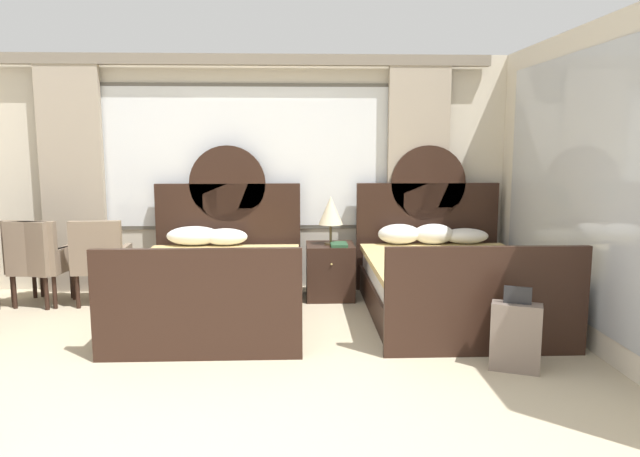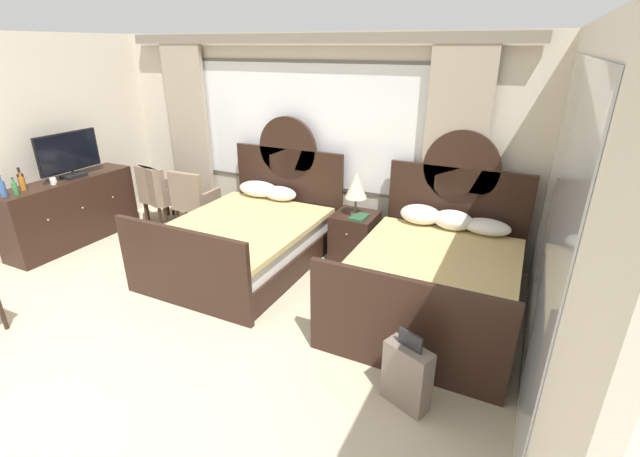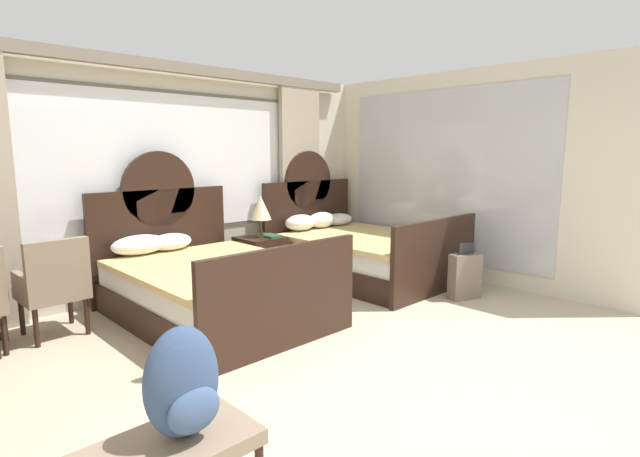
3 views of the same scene
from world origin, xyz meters
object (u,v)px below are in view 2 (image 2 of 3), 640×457
book_on_nightstand (359,217)px  bottle_spirit_blue (3,188)px  armchair_by_window_left (193,198)px  suitcase_on_floor (407,376)px  bed_near_window (248,237)px  bed_near_mirror (434,276)px  nightstand_between_beds (354,236)px  bottle_soda_green (15,188)px  cup_on_dresser (53,181)px  armchair_by_window_right (160,192)px  armchair_by_window_centre (159,192)px  table_lamp_on_nightstand (356,186)px  tv_flatscreen (69,155)px  bottle_liquor_amber (22,183)px  dresser_minibar (71,211)px  bottle_wine_dark (22,181)px

book_on_nightstand → bottle_spirit_blue: bottle_spirit_blue is taller
armchair_by_window_left → suitcase_on_floor: armchair_by_window_left is taller
bed_near_window → bed_near_mirror: bearing=0.2°
nightstand_between_beds → bottle_soda_green: bottle_soda_green is taller
bottle_spirit_blue → cup_on_dresser: 0.58m
bed_near_window → nightstand_between_beds: (1.15, 0.69, -0.04)m
nightstand_between_beds → suitcase_on_floor: suitcase_on_floor is taller
armchair_by_window_right → cup_on_dresser: bearing=-112.0°
armchair_by_window_centre → suitcase_on_floor: size_ratio=1.41×
table_lamp_on_nightstand → armchair_by_window_centre: size_ratio=0.58×
tv_flatscreen → bottle_liquor_amber: size_ratio=3.71×
dresser_minibar → armchair_by_window_left: armchair_by_window_left is taller
tv_flatscreen → suitcase_on_floor: bearing=-12.2°
bottle_spirit_blue → armchair_by_window_left: (1.19, 1.82, -0.50)m
dresser_minibar → bottle_spirit_blue: size_ratio=6.63×
tv_flatscreen → bottle_liquor_amber: bearing=-93.0°
armchair_by_window_right → bottle_spirit_blue: bearing=-106.9°
bed_near_mirror → bottle_liquor_amber: (-4.83, -1.06, 0.65)m
cup_on_dresser → armchair_by_window_right: size_ratio=0.12×
suitcase_on_floor → bottle_liquor_amber: bearing=175.2°
table_lamp_on_nightstand → dresser_minibar: size_ratio=0.30×
bottle_wine_dark → cup_on_dresser: size_ratio=2.54×
bed_near_window → bottle_soda_green: size_ratio=10.40×
bottle_wine_dark → bottle_spirit_blue: bearing=-73.4°
bed_near_mirror → bottle_wine_dark: bed_near_mirror is taller
bed_near_mirror → bottle_soda_green: (-4.73, -1.21, 0.64)m
table_lamp_on_nightstand → book_on_nightstand: table_lamp_on_nightstand is taller
nightstand_between_beds → cup_on_dresser: bearing=-158.4°
bottle_liquor_amber → armchair_by_window_left: size_ratio=0.25×
nightstand_between_beds → cup_on_dresser: cup_on_dresser is taller
suitcase_on_floor → bed_near_window: bearing=148.9°
bottle_liquor_amber → suitcase_on_floor: 5.04m
bottle_liquor_amber → tv_flatscreen: bearing=87.0°
tv_flatscreen → armchair_by_window_centre: 1.28m
table_lamp_on_nightstand → armchair_by_window_right: 3.12m
bed_near_mirror → suitcase_on_floor: 1.48m
dresser_minibar → bed_near_window: bearing=11.8°
table_lamp_on_nightstand → cup_on_dresser: (-3.59, -1.40, -0.03)m
bottle_liquor_amber → armchair_by_window_left: (1.25, 1.56, -0.49)m
bed_near_mirror → bottle_liquor_amber: 4.99m
armchair_by_window_right → table_lamp_on_nightstand: bearing=3.0°
armchair_by_window_right → bottle_soda_green: bearing=-106.3°
suitcase_on_floor → armchair_by_window_left: bearing=152.0°
armchair_by_window_centre → suitcase_on_floor: 4.81m
armchair_by_window_left → armchair_by_window_right: same height
nightstand_between_beds → table_lamp_on_nightstand: bearing=-70.0°
dresser_minibar → bottle_soda_green: 0.87m
tv_flatscreen → armchair_by_window_left: bearing=36.7°
book_on_nightstand → cup_on_dresser: bearing=-160.3°
armchair_by_window_centre → tv_flatscreen: bearing=-121.4°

